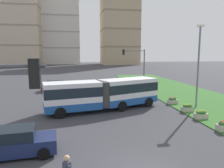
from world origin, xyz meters
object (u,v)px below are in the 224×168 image
flower_planter_3 (187,108)px  streetlight_median (198,63)px  flower_planter_2 (201,114)px  car_maroon_sedan (57,86)px  flower_planter_4 (172,101)px  articulated_bus (104,94)px  car_navy_sedan (15,143)px  traffic_light_far_right (137,63)px  apartment_tower_westcentre (60,26)px  apartment_tower_west (17,18)px  apartment_tower_centre (119,22)px  flower_planter_1 (224,126)px

flower_planter_3 → streetlight_median: size_ratio=0.13×
flower_planter_2 → streetlight_median: bearing=64.2°
car_maroon_sedan → flower_planter_4: car_maroon_sedan is taller
articulated_bus → car_navy_sedan: (-6.19, -8.90, -0.90)m
traffic_light_far_right → apartment_tower_westcentre: bearing=100.7°
traffic_light_far_right → streetlight_median: 11.24m
flower_planter_4 → streetlight_median: (1.90, -1.63, 4.28)m
flower_planter_3 → flower_planter_4: 3.25m
car_navy_sedan → apartment_tower_west: bearing=103.3°
apartment_tower_west → apartment_tower_centre: apartment_tower_west is taller
flower_planter_1 → streetlight_median: bearing=74.6°
articulated_bus → flower_planter_1: articulated_bus is taller
flower_planter_1 → traffic_light_far_right: (-1.52, 17.59, 3.83)m
flower_planter_2 → apartment_tower_west: bearing=111.5°
flower_planter_2 → streetlight_median: streetlight_median is taller
flower_planter_1 → flower_planter_2: size_ratio=1.00×
apartment_tower_westcentre → car_navy_sedan: bearing=-87.6°
flower_planter_4 → apartment_tower_west: 99.59m
traffic_light_far_right → flower_planter_1: bearing=-85.1°
apartment_tower_west → traffic_light_far_right: bearing=-65.9°
apartment_tower_westcentre → apartment_tower_centre: bearing=-19.1°
car_navy_sedan → traffic_light_far_right: 22.97m
apartment_tower_westcentre → flower_planter_4: bearing=-79.4°
car_navy_sedan → flower_planter_3: 15.52m
apartment_tower_west → apartment_tower_centre: (49.56, -1.09, -1.11)m
car_navy_sedan → flower_planter_4: (14.04, 9.86, -0.33)m
apartment_tower_westcentre → apartment_tower_centre: size_ratio=0.96×
flower_planter_2 → apartment_tower_westcentre: bearing=100.1°
articulated_bus → streetlight_median: (9.75, -0.66, 3.05)m
car_maroon_sedan → apartment_tower_westcentre: bearing=93.3°
car_navy_sedan → flower_planter_3: car_navy_sedan is taller
apartment_tower_west → apartment_tower_westcentre: bearing=26.6°
car_maroon_sedan → flower_planter_1: (13.54, -19.54, -0.33)m
flower_planter_1 → flower_planter_4: 8.52m
flower_planter_4 → streetlight_median: bearing=-40.6°
articulated_bus → flower_planter_2: articulated_bus is taller
car_navy_sedan → flower_planter_2: car_navy_sedan is taller
flower_planter_1 → apartment_tower_centre: size_ratio=0.03×
apartment_tower_westcentre → traffic_light_far_right: bearing=-79.3°
articulated_bus → apartment_tower_westcentre: bearing=96.1°
flower_planter_1 → streetlight_median: (1.90, 6.88, 4.28)m
car_maroon_sedan → apartment_tower_westcentre: (-5.04, 88.03, 19.73)m
flower_planter_3 → apartment_tower_centre: size_ratio=0.03×
flower_planter_3 → traffic_light_far_right: bearing=97.0°
flower_planter_2 → flower_planter_1: bearing=-90.0°
flower_planter_2 → flower_planter_4: size_ratio=1.00×
articulated_bus → streetlight_median: size_ratio=1.40×
articulated_bus → flower_planter_4: (7.85, 0.97, -1.23)m
car_navy_sedan → apartment_tower_west: size_ratio=0.10×
car_navy_sedan → car_maroon_sedan: size_ratio=1.01×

